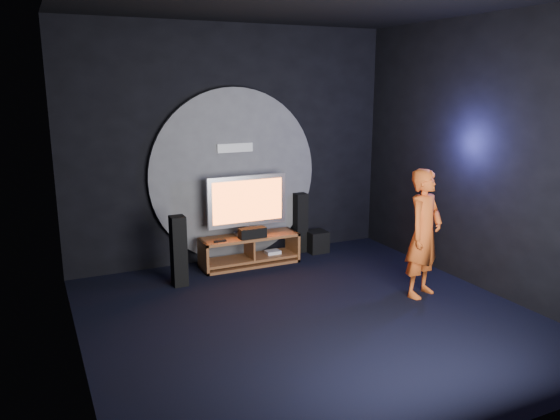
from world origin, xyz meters
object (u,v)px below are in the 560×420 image
object	(u,v)px
tv	(247,203)
player	(424,234)
media_console	(250,252)
tower_speaker_left	(179,251)
subwoofer	(317,241)
tower_speaker_right	(300,223)

from	to	relation	value
tv	player	distance (m)	2.61
media_console	tower_speaker_left	size ratio (longest dim) A/B	1.54
tv	subwoofer	xyz separation A→B (m)	(1.22, 0.07, -0.77)
media_console	tv	world-z (taller)	tv
tv	player	size ratio (longest dim) A/B	0.75
tv	player	world-z (taller)	player
tower_speaker_left	subwoofer	xyz separation A→B (m)	(2.38, 0.52, -0.31)
tower_speaker_left	tower_speaker_right	xyz separation A→B (m)	(2.15, 0.66, 0.00)
media_console	tower_speaker_left	bearing A→B (deg)	-162.03
subwoofer	tower_speaker_left	bearing A→B (deg)	-167.79
tv	subwoofer	size ratio (longest dim) A/B	3.55
media_console	player	world-z (taller)	player
media_console	player	xyz separation A→B (m)	(1.54, -2.03, 0.62)
media_console	tv	xyz separation A→B (m)	(-0.01, 0.07, 0.74)
tower_speaker_left	media_console	bearing A→B (deg)	17.97
tv	player	bearing A→B (deg)	-53.67
tower_speaker_right	subwoofer	size ratio (longest dim) A/B	2.78
tower_speaker_left	subwoofer	world-z (taller)	tower_speaker_left
player	tower_speaker_left	bearing A→B (deg)	126.58
player	tv	bearing A→B (deg)	104.29
tower_speaker_left	tower_speaker_right	bearing A→B (deg)	17.07
subwoofer	player	world-z (taller)	player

